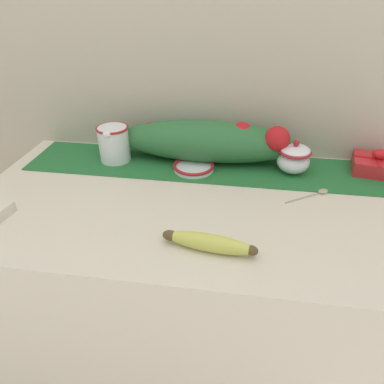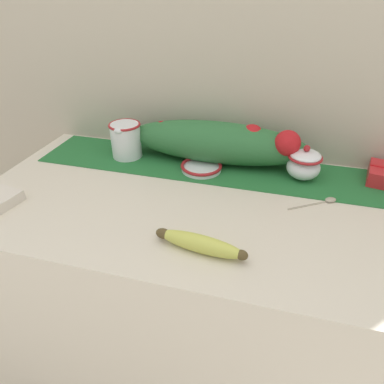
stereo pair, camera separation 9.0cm
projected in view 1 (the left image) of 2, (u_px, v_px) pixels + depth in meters
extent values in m
plane|color=#B2A899|center=(195.00, 378.00, 1.44)|extent=(12.00, 12.00, 0.00)
cube|color=beige|center=(195.00, 307.00, 1.20)|extent=(1.27, 0.65, 0.91)
cube|color=#B7AD99|center=(212.00, 65.00, 1.09)|extent=(2.07, 0.04, 2.40)
cube|color=#236B33|center=(205.00, 166.00, 1.13)|extent=(1.17, 0.23, 0.00)
cylinder|color=white|center=(114.00, 144.00, 1.14)|extent=(0.10, 0.10, 0.12)
torus|color=#A31E23|center=(112.00, 128.00, 1.11)|extent=(0.11, 0.11, 0.01)
torus|color=white|center=(120.00, 134.00, 1.18)|extent=(0.06, 0.01, 0.06)
ellipsoid|color=white|center=(107.00, 134.00, 1.07)|extent=(0.03, 0.02, 0.02)
ellipsoid|color=white|center=(293.00, 161.00, 1.07)|extent=(0.10, 0.10, 0.07)
torus|color=#A31E23|center=(295.00, 152.00, 1.06)|extent=(0.10, 0.10, 0.01)
ellipsoid|color=white|center=(295.00, 150.00, 1.05)|extent=(0.09, 0.09, 0.03)
sphere|color=#A31E23|center=(296.00, 143.00, 1.04)|extent=(0.02, 0.02, 0.02)
cylinder|color=white|center=(194.00, 168.00, 1.10)|extent=(0.13, 0.13, 0.01)
torus|color=#A31E23|center=(194.00, 165.00, 1.10)|extent=(0.13, 0.13, 0.01)
ellipsoid|color=#CCD156|center=(210.00, 243.00, 0.77)|extent=(0.21, 0.07, 0.04)
ellipsoid|color=brown|center=(170.00, 235.00, 0.80)|extent=(0.04, 0.03, 0.02)
ellipsoid|color=brown|center=(252.00, 251.00, 0.75)|extent=(0.03, 0.03, 0.02)
cube|color=#A89E89|center=(302.00, 198.00, 0.97)|extent=(0.10, 0.07, 0.00)
ellipsoid|color=#A89E89|center=(323.00, 191.00, 0.99)|extent=(0.04, 0.04, 0.01)
cube|color=red|center=(376.00, 165.00, 1.08)|extent=(0.16, 0.14, 0.05)
cube|color=red|center=(379.00, 159.00, 1.07)|extent=(0.14, 0.04, 0.00)
cube|color=red|center=(379.00, 159.00, 1.07)|extent=(0.03, 0.12, 0.00)
ellipsoid|color=red|center=(380.00, 154.00, 1.06)|extent=(0.04, 0.04, 0.03)
ellipsoid|color=#2D6B38|center=(206.00, 141.00, 1.13)|extent=(0.59, 0.15, 0.14)
sphere|color=red|center=(151.00, 132.00, 1.15)|extent=(0.07, 0.07, 0.07)
sphere|color=red|center=(176.00, 133.00, 1.14)|extent=(0.06, 0.06, 0.06)
sphere|color=red|center=(207.00, 133.00, 1.14)|extent=(0.07, 0.07, 0.07)
sphere|color=red|center=(241.00, 134.00, 1.10)|extent=(0.08, 0.08, 0.08)
sphere|color=red|center=(277.00, 139.00, 1.06)|extent=(0.08, 0.08, 0.08)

